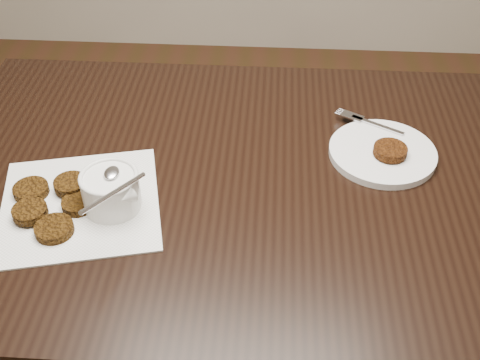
% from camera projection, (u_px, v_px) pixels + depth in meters
% --- Properties ---
extents(table, '(1.30, 0.84, 0.75)m').
position_uv_depth(table, '(255.00, 299.00, 1.38)').
color(table, black).
rests_on(table, floor).
extents(napkin, '(0.34, 0.34, 0.00)m').
position_uv_depth(napkin, '(80.00, 204.00, 1.08)').
color(napkin, white).
rests_on(napkin, table).
extents(sauce_ramekin, '(0.18, 0.18, 0.14)m').
position_uv_depth(sauce_ramekin, '(108.00, 176.00, 1.03)').
color(sauce_ramekin, white).
rests_on(sauce_ramekin, napkin).
extents(patty_cluster, '(0.28, 0.28, 0.02)m').
position_uv_depth(patty_cluster, '(47.00, 206.00, 1.06)').
color(patty_cluster, '#55330B').
rests_on(patty_cluster, napkin).
extents(plate_with_patty, '(0.29, 0.29, 0.03)m').
position_uv_depth(plate_with_patty, '(383.00, 150.00, 1.18)').
color(plate_with_patty, white).
rests_on(plate_with_patty, table).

